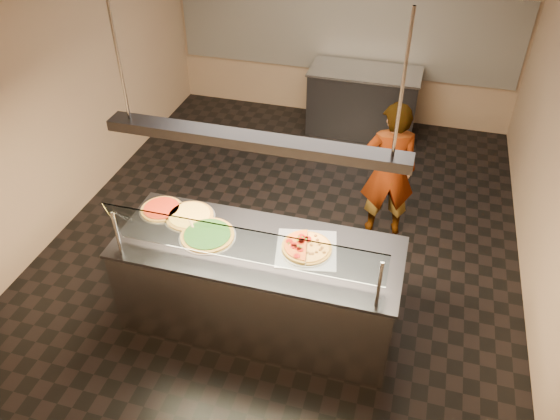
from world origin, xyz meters
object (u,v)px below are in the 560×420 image
(pizza_tomato, at_px, (162,209))
(pizza_spatula, at_px, (197,225))
(pizza_cheese, at_px, (190,216))
(prep_table, at_px, (363,101))
(perforated_tray, at_px, (306,249))
(serving_counter, at_px, (259,285))
(half_pizza_sausage, at_px, (318,249))
(heat_lamp_housing, at_px, (254,141))
(half_pizza_pepperoni, at_px, (295,244))
(worker, at_px, (389,171))
(pizza_spinach, at_px, (208,235))
(sneeze_guard, at_px, (243,246))

(pizza_tomato, xyz_separation_m, pizza_spatula, (0.41, -0.15, 0.01))
(pizza_cheese, height_order, pizza_spatula, pizza_spatula)
(prep_table, bearing_deg, pizza_tomato, -109.81)
(perforated_tray, bearing_deg, serving_counter, -169.82)
(half_pizza_sausage, relative_size, heat_lamp_housing, 0.19)
(pizza_cheese, xyz_separation_m, pizza_spatula, (0.12, -0.12, 0.01))
(half_pizza_pepperoni, distance_m, worker, 1.72)
(pizza_tomato, relative_size, heat_lamp_housing, 0.17)
(pizza_tomato, bearing_deg, pizza_spinach, -23.44)
(perforated_tray, xyz_separation_m, worker, (0.52, 1.60, -0.14))
(sneeze_guard, xyz_separation_m, pizza_spatula, (-0.59, 0.44, -0.27))
(perforated_tray, xyz_separation_m, pizza_tomato, (-1.41, 0.17, 0.01))
(half_pizza_pepperoni, distance_m, heat_lamp_housing, 1.04)
(sneeze_guard, height_order, half_pizza_sausage, sneeze_guard)
(half_pizza_pepperoni, xyz_separation_m, pizza_cheese, (-1.02, 0.14, -0.02))
(pizza_cheese, relative_size, pizza_spatula, 1.65)
(serving_counter, relative_size, prep_table, 1.59)
(half_pizza_sausage, distance_m, pizza_cheese, 1.23)
(perforated_tray, height_order, pizza_spinach, pizza_spinach)
(worker, bearing_deg, sneeze_guard, 51.96)
(sneeze_guard, distance_m, worker, 2.26)
(pizza_spinach, xyz_separation_m, worker, (1.38, 1.67, -0.15))
(perforated_tray, bearing_deg, prep_table, 91.24)
(pizza_spinach, xyz_separation_m, prep_table, (0.78, 3.91, -0.48))
(half_pizza_sausage, xyz_separation_m, pizza_tomato, (-1.51, 0.17, -0.01))
(half_pizza_pepperoni, relative_size, pizza_tomato, 1.11)
(sneeze_guard, bearing_deg, half_pizza_sausage, 39.30)
(sneeze_guard, xyz_separation_m, pizza_cheese, (-0.71, 0.56, -0.28))
(pizza_tomato, bearing_deg, serving_counter, -13.73)
(prep_table, relative_size, worker, 0.97)
(serving_counter, relative_size, heat_lamp_housing, 1.06)
(worker, bearing_deg, pizza_spinach, 37.02)
(pizza_cheese, bearing_deg, serving_counter, -17.02)
(half_pizza_pepperoni, relative_size, worker, 0.28)
(heat_lamp_housing, bearing_deg, half_pizza_pepperoni, 13.30)
(serving_counter, relative_size, pizza_spatula, 8.86)
(serving_counter, bearing_deg, perforated_tray, 10.18)
(serving_counter, height_order, perforated_tray, perforated_tray)
(sneeze_guard, height_order, pizza_spatula, sneeze_guard)
(pizza_tomato, relative_size, pizza_spatula, 1.46)
(half_pizza_pepperoni, height_order, pizza_cheese, half_pizza_pepperoni)
(serving_counter, xyz_separation_m, half_pizza_pepperoni, (0.31, 0.07, 0.50))
(pizza_cheese, distance_m, prep_table, 3.87)
(sneeze_guard, bearing_deg, pizza_tomato, 149.52)
(perforated_tray, height_order, heat_lamp_housing, heat_lamp_housing)
(pizza_tomato, bearing_deg, perforated_tray, -6.92)
(pizza_cheese, distance_m, pizza_tomato, 0.29)
(half_pizza_pepperoni, height_order, prep_table, half_pizza_pepperoni)
(perforated_tray, distance_m, pizza_cheese, 1.13)
(prep_table, bearing_deg, half_pizza_sausage, -87.25)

